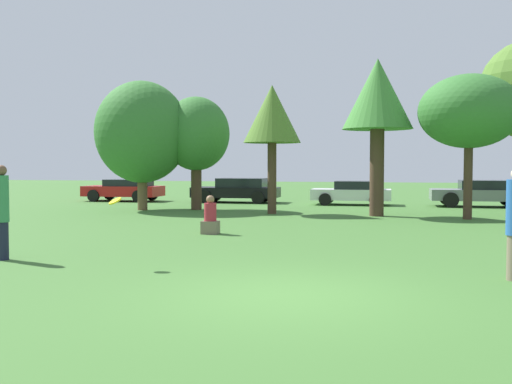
{
  "coord_description": "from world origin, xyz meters",
  "views": [
    {
      "loc": [
        1.48,
        -8.55,
        1.95
      ],
      "look_at": [
        -1.36,
        3.8,
        1.37
      ],
      "focal_mm": 40.87,
      "sensor_mm": 36.0,
      "label": 1
    }
  ],
  "objects_px": {
    "bystander_sitting": "(210,218)",
    "parked_car_red": "(124,189)",
    "parked_car_grey": "(482,192)",
    "tree_2": "(272,116)",
    "parked_car_white": "(353,192)",
    "tree_3": "(378,98)",
    "tree_4": "(469,112)",
    "tree_1": "(196,135)",
    "parked_car_black": "(238,190)",
    "person_thrower": "(2,211)",
    "tree_0": "(142,132)",
    "frisbee": "(115,201)"
  },
  "relations": [
    {
      "from": "tree_3",
      "to": "tree_4",
      "type": "xyz_separation_m",
      "value": [
        3.24,
        -0.66,
        -0.67
      ]
    },
    {
      "from": "tree_1",
      "to": "tree_3",
      "type": "xyz_separation_m",
      "value": [
        7.82,
        -1.53,
        1.24
      ]
    },
    {
      "from": "tree_1",
      "to": "tree_3",
      "type": "height_order",
      "value": "tree_3"
    },
    {
      "from": "tree_4",
      "to": "parked_car_grey",
      "type": "height_order",
      "value": "tree_4"
    },
    {
      "from": "tree_0",
      "to": "tree_3",
      "type": "xyz_separation_m",
      "value": [
        10.03,
        -0.74,
        1.16
      ]
    },
    {
      "from": "parked_car_black",
      "to": "tree_4",
      "type": "bearing_deg",
      "value": 144.68
    },
    {
      "from": "tree_3",
      "to": "tree_1",
      "type": "bearing_deg",
      "value": 168.91
    },
    {
      "from": "tree_0",
      "to": "parked_car_red",
      "type": "height_order",
      "value": "tree_0"
    },
    {
      "from": "bystander_sitting",
      "to": "tree_2",
      "type": "bearing_deg",
      "value": 87.27
    },
    {
      "from": "person_thrower",
      "to": "tree_4",
      "type": "distance_m",
      "value": 16.02
    },
    {
      "from": "frisbee",
      "to": "tree_0",
      "type": "relative_size",
      "value": 0.05
    },
    {
      "from": "parked_car_grey",
      "to": "tree_2",
      "type": "bearing_deg",
      "value": 34.02
    },
    {
      "from": "bystander_sitting",
      "to": "parked_car_red",
      "type": "relative_size",
      "value": 0.26
    },
    {
      "from": "tree_2",
      "to": "parked_car_black",
      "type": "bearing_deg",
      "value": 115.69
    },
    {
      "from": "tree_3",
      "to": "parked_car_black",
      "type": "relative_size",
      "value": 1.34
    },
    {
      "from": "frisbee",
      "to": "bystander_sitting",
      "type": "relative_size",
      "value": 0.25
    },
    {
      "from": "person_thrower",
      "to": "tree_0",
      "type": "height_order",
      "value": "tree_0"
    },
    {
      "from": "person_thrower",
      "to": "tree_0",
      "type": "bearing_deg",
      "value": 101.37
    },
    {
      "from": "tree_1",
      "to": "parked_car_grey",
      "type": "height_order",
      "value": "tree_1"
    },
    {
      "from": "tree_0",
      "to": "parked_car_black",
      "type": "bearing_deg",
      "value": 65.53
    },
    {
      "from": "tree_1",
      "to": "parked_car_red",
      "type": "bearing_deg",
      "value": 139.74
    },
    {
      "from": "bystander_sitting",
      "to": "tree_1",
      "type": "xyz_separation_m",
      "value": [
        -3.34,
        8.58,
        2.85
      ]
    },
    {
      "from": "person_thrower",
      "to": "parked_car_grey",
      "type": "bearing_deg",
      "value": 56.71
    },
    {
      "from": "tree_3",
      "to": "frisbee",
      "type": "bearing_deg",
      "value": -110.19
    },
    {
      "from": "frisbee",
      "to": "bystander_sitting",
      "type": "distance_m",
      "value": 5.63
    },
    {
      "from": "bystander_sitting",
      "to": "parked_car_red",
      "type": "distance_m",
      "value": 16.3
    },
    {
      "from": "frisbee",
      "to": "parked_car_grey",
      "type": "xyz_separation_m",
      "value": [
        9.35,
        18.8,
        -0.59
      ]
    },
    {
      "from": "parked_car_white",
      "to": "parked_car_grey",
      "type": "height_order",
      "value": "parked_car_grey"
    },
    {
      "from": "frisbee",
      "to": "tree_1",
      "type": "distance_m",
      "value": 14.64
    },
    {
      "from": "frisbee",
      "to": "parked_car_black",
      "type": "height_order",
      "value": "frisbee"
    },
    {
      "from": "tree_0",
      "to": "parked_car_grey",
      "type": "height_order",
      "value": "tree_0"
    },
    {
      "from": "person_thrower",
      "to": "parked_car_red",
      "type": "height_order",
      "value": "person_thrower"
    },
    {
      "from": "parked_car_grey",
      "to": "parked_car_red",
      "type": "bearing_deg",
      "value": -1.18
    },
    {
      "from": "tree_2",
      "to": "parked_car_white",
      "type": "bearing_deg",
      "value": 65.0
    },
    {
      "from": "person_thrower",
      "to": "tree_1",
      "type": "relative_size",
      "value": 0.4
    },
    {
      "from": "frisbee",
      "to": "parked_car_grey",
      "type": "relative_size",
      "value": 0.06
    },
    {
      "from": "frisbee",
      "to": "parked_car_grey",
      "type": "bearing_deg",
      "value": 63.56
    },
    {
      "from": "frisbee",
      "to": "tree_2",
      "type": "xyz_separation_m",
      "value": [
        0.5,
        12.74,
        2.67
      ]
    },
    {
      "from": "tree_1",
      "to": "tree_2",
      "type": "xyz_separation_m",
      "value": [
        3.68,
        -1.4,
        0.64
      ]
    },
    {
      "from": "parked_car_grey",
      "to": "tree_0",
      "type": "bearing_deg",
      "value": 19.92
    },
    {
      "from": "tree_0",
      "to": "tree_4",
      "type": "distance_m",
      "value": 13.35
    },
    {
      "from": "tree_2",
      "to": "parked_car_red",
      "type": "relative_size",
      "value": 1.24
    },
    {
      "from": "tree_3",
      "to": "tree_4",
      "type": "relative_size",
      "value": 1.15
    },
    {
      "from": "frisbee",
      "to": "parked_car_grey",
      "type": "distance_m",
      "value": 21.0
    },
    {
      "from": "tree_2",
      "to": "parked_car_white",
      "type": "height_order",
      "value": "tree_2"
    },
    {
      "from": "bystander_sitting",
      "to": "tree_2",
      "type": "height_order",
      "value": "tree_2"
    },
    {
      "from": "parked_car_red",
      "to": "parked_car_white",
      "type": "xyz_separation_m",
      "value": [
        12.33,
        -0.22,
        -0.02
      ]
    },
    {
      "from": "tree_0",
      "to": "tree_3",
      "type": "bearing_deg",
      "value": -4.23
    },
    {
      "from": "parked_car_red",
      "to": "parked_car_black",
      "type": "distance_m",
      "value": 6.32
    },
    {
      "from": "tree_0",
      "to": "tree_1",
      "type": "relative_size",
      "value": 1.13
    }
  ]
}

